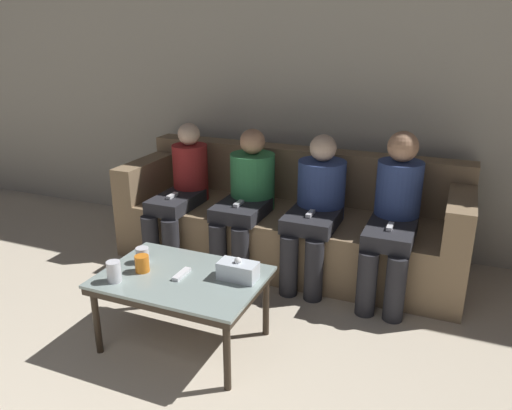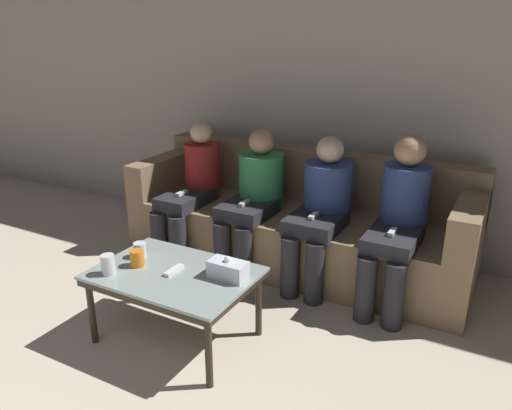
# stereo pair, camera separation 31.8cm
# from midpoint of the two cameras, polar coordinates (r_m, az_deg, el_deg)

# --- Properties ---
(wall_back) EXTENTS (12.00, 0.06, 2.60)m
(wall_back) POSITION_cam_midpoint_polar(r_m,az_deg,el_deg) (4.20, 4.27, 12.97)
(wall_back) COLOR #B7B2A3
(wall_back) RESTS_ON ground_plane
(couch) EXTENTS (2.66, 0.87, 0.86)m
(couch) POSITION_cam_midpoint_polar(r_m,az_deg,el_deg) (3.97, 1.57, -2.03)
(couch) COLOR #897051
(couch) RESTS_ON ground_plane
(coffee_table) EXTENTS (0.92, 0.64, 0.45)m
(coffee_table) POSITION_cam_midpoint_polar(r_m,az_deg,el_deg) (2.94, -11.57, -8.75)
(coffee_table) COLOR #8C9E99
(coffee_table) RESTS_ON ground_plane
(cup_near_left) EXTENTS (0.08, 0.08, 0.10)m
(cup_near_left) POSITION_cam_midpoint_polar(r_m,az_deg,el_deg) (3.00, -15.90, -6.53)
(cup_near_left) COLOR orange
(cup_near_left) RESTS_ON coffee_table
(cup_near_right) EXTENTS (0.08, 0.08, 0.12)m
(cup_near_right) POSITION_cam_midpoint_polar(r_m,az_deg,el_deg) (2.93, -18.98, -7.28)
(cup_near_right) COLOR silver
(cup_near_right) RESTS_ON coffee_table
(cup_far_center) EXTENTS (0.08, 0.08, 0.09)m
(cup_far_center) POSITION_cam_midpoint_polar(r_m,az_deg,el_deg) (3.11, -15.75, -5.59)
(cup_far_center) COLOR silver
(cup_far_center) RESTS_ON coffee_table
(tissue_box) EXTENTS (0.22, 0.12, 0.13)m
(tissue_box) POSITION_cam_midpoint_polar(r_m,az_deg,el_deg) (2.82, -5.34, -7.53)
(tissue_box) COLOR silver
(tissue_box) RESTS_ON coffee_table
(game_remote) EXTENTS (0.04, 0.15, 0.02)m
(game_remote) POSITION_cam_midpoint_polar(r_m,az_deg,el_deg) (2.92, -11.64, -7.81)
(game_remote) COLOR white
(game_remote) RESTS_ON coffee_table
(seated_person_left_end) EXTENTS (0.31, 0.70, 1.07)m
(seated_person_left_end) POSITION_cam_midpoint_polar(r_m,az_deg,el_deg) (4.03, -10.75, 1.69)
(seated_person_left_end) COLOR #28282D
(seated_person_left_end) RESTS_ON ground_plane
(seated_person_mid_left) EXTENTS (0.34, 0.68, 1.07)m
(seated_person_mid_left) POSITION_cam_midpoint_polar(r_m,az_deg,el_deg) (3.79, -3.46, 1.13)
(seated_person_mid_left) COLOR #28282D
(seated_person_mid_left) RESTS_ON ground_plane
(seated_person_mid_right) EXTENTS (0.35, 0.68, 1.07)m
(seated_person_mid_right) POSITION_cam_midpoint_polar(r_m,az_deg,el_deg) (3.60, 4.44, 0.10)
(seated_person_mid_right) COLOR #28282D
(seated_person_mid_right) RESTS_ON ground_plane
(seated_person_right_end) EXTENTS (0.31, 0.71, 1.13)m
(seated_person_right_end) POSITION_cam_midpoint_polar(r_m,az_deg,el_deg) (3.45, 13.03, -0.81)
(seated_person_right_end) COLOR #28282D
(seated_person_right_end) RESTS_ON ground_plane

